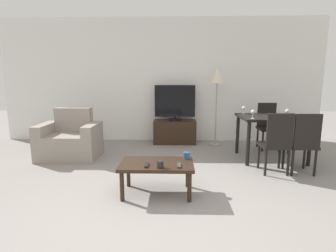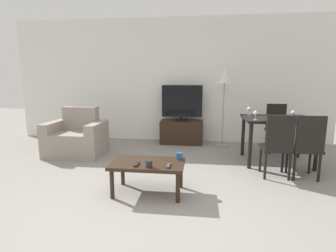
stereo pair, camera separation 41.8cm
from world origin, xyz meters
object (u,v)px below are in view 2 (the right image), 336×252
wine_glass_right (293,113)px  coffee_table (148,166)px  floor_lamp (225,79)px  wine_glass_center (249,109)px  tv (182,103)px  wine_glass_left (256,114)px  dining_chair_near_right (307,145)px  armchair (77,138)px  cup_white_near (179,156)px  remote_primary (137,164)px  tv_stand (182,132)px  dining_table (278,124)px  cup_colored_far (149,164)px  dining_chair_near (277,144)px  dining_chair_far (277,126)px  remote_secondary (168,166)px

wine_glass_right → coffee_table: bearing=-148.5°
floor_lamp → wine_glass_center: bearing=-61.7°
tv → wine_glass_left: (1.25, -1.44, -0.02)m
floor_lamp → dining_chair_near_right: bearing=-59.3°
armchair → cup_white_near: armchair is taller
remote_primary → wine_glass_center: 2.45m
remote_primary → coffee_table: bearing=48.8°
tv_stand → floor_lamp: 1.44m
dining_table → remote_primary: 2.56m
tv → cup_colored_far: bearing=-93.5°
remote_primary → wine_glass_right: 2.61m
floor_lamp → cup_colored_far: (-1.03, -2.59, -0.95)m
wine_glass_center → dining_chair_near: bearing=-76.5°
tv_stand → tv: tv is taller
tv_stand → cup_white_near: size_ratio=10.51×
coffee_table → cup_white_near: bearing=24.1°
floor_lamp → cup_colored_far: bearing=-111.7°
dining_chair_far → wine_glass_left: (-0.62, -1.04, 0.37)m
tv_stand → remote_secondary: bearing=-89.0°
dining_chair_near → dining_chair_far: 1.52m
armchair → remote_primary: (1.53, -1.59, 0.09)m
tv → cup_white_near: (0.15, -2.42, -0.45)m
tv → cup_colored_far: size_ratio=10.53×
armchair → wine_glass_left: wine_glass_left is taller
dining_chair_near_right → wine_glass_right: dining_chair_near_right is taller
tv_stand → dining_chair_far: bearing=-12.2°
tv_stand → tv: 0.63m
dining_chair_near → wine_glass_center: size_ratio=6.27×
cup_colored_far → wine_glass_left: 1.99m
dining_chair_near_right → cup_white_near: size_ratio=10.56×
dining_chair_near_right → wine_glass_left: bearing=145.1°
tv_stand → remote_primary: 2.73m
armchair → cup_white_near: bearing=-32.9°
dining_chair_near_right → dining_table: bearing=104.7°
remote_secondary → cup_white_near: (0.10, 0.29, 0.03)m
dining_table → dining_chair_near_right: size_ratio=1.20×
tv_stand → armchair: bearing=-149.0°
remote_primary → cup_white_near: size_ratio=1.73×
remote_secondary → wine_glass_left: wine_glass_left is taller
coffee_table → floor_lamp: size_ratio=0.55×
coffee_table → cup_white_near: (0.37, 0.17, 0.09)m
tv → dining_chair_far: size_ratio=0.95×
cup_white_near → wine_glass_right: 2.06m
tv → cup_white_near: 2.46m
floor_lamp → remote_primary: size_ratio=10.82×
tv → cup_white_near: bearing=-86.5°
tv_stand → dining_table: dining_table is taller
dining_chair_near → wine_glass_right: (0.36, 0.54, 0.37)m
dining_chair_far → wine_glass_left: dining_chair_far is taller
remote_secondary → tv: bearing=91.0°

